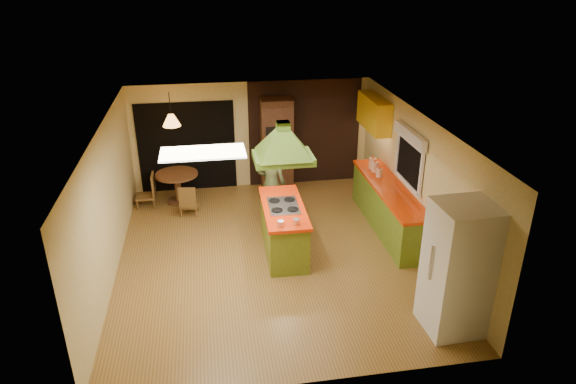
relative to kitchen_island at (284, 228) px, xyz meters
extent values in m
plane|color=olive|center=(-0.25, -0.07, -0.47)|extent=(6.50, 6.50, 0.00)
plane|color=beige|center=(-0.25, 3.18, 0.78)|extent=(5.50, 0.00, 5.50)
plane|color=beige|center=(-0.25, -3.32, 0.78)|extent=(5.50, 0.00, 5.50)
plane|color=beige|center=(-3.00, -0.07, 0.78)|extent=(0.00, 6.50, 6.50)
plane|color=beige|center=(2.50, -0.07, 0.78)|extent=(0.00, 6.50, 6.50)
plane|color=silver|center=(-0.25, -0.07, 2.03)|extent=(6.50, 6.50, 0.00)
cube|color=#381E14|center=(1.00, 3.16, 0.78)|extent=(2.64, 0.03, 2.50)
cube|color=black|center=(-1.75, 3.16, 0.58)|extent=(2.20, 0.03, 2.10)
cube|color=olive|center=(2.20, 0.53, -0.04)|extent=(0.58, 3.00, 0.86)
cube|color=#E53807|center=(2.20, 0.53, 0.42)|extent=(0.62, 3.05, 0.06)
cube|color=yellow|center=(2.32, 2.13, 1.48)|extent=(0.34, 1.40, 0.70)
cube|color=black|center=(2.47, 0.33, 1.08)|extent=(0.03, 1.16, 0.96)
cube|color=white|center=(2.42, 0.33, 1.55)|extent=(0.10, 1.35, 0.22)
cube|color=white|center=(-1.35, -1.27, 2.02)|extent=(1.20, 0.60, 0.03)
cube|color=olive|center=(0.00, 0.00, -0.04)|extent=(0.72, 1.78, 0.86)
cube|color=#FA3408|center=(0.00, 0.00, 0.42)|extent=(0.78, 1.86, 0.06)
cube|color=silver|center=(0.00, 0.00, 0.46)|extent=(0.55, 0.79, 0.02)
cube|color=#466519|center=(0.00, 0.00, 1.38)|extent=(1.03, 0.74, 0.12)
pyramid|color=#466519|center=(0.00, 0.00, 1.89)|extent=(1.03, 0.74, 0.45)
cube|color=#466519|center=(0.00, 0.00, 1.96)|extent=(0.22, 0.22, 0.14)
imported|color=#424E29|center=(-0.05, 1.27, 0.35)|extent=(0.70, 0.59, 1.63)
cube|color=white|center=(2.11, -2.55, 0.53)|extent=(0.85, 0.81, 2.00)
cube|color=#4D2B18|center=(0.29, 2.88, 0.62)|extent=(0.73, 0.60, 2.17)
cube|color=black|center=(0.29, 2.58, 0.92)|extent=(0.56, 0.04, 0.45)
cube|color=black|center=(0.29, 2.58, 0.42)|extent=(0.56, 0.04, 0.45)
cylinder|color=brown|center=(-2.00, 2.47, 0.20)|extent=(0.92, 0.92, 0.05)
cylinder|color=brown|center=(-2.00, 2.47, -0.12)|extent=(0.14, 0.14, 0.65)
cylinder|color=brown|center=(-2.00, 2.47, -0.44)|extent=(0.52, 0.52, 0.05)
cone|color=#FF9E3F|center=(-2.00, 2.47, 1.43)|extent=(0.39, 0.39, 0.25)
cylinder|color=beige|center=(2.15, 1.51, 0.57)|extent=(0.19, 0.19, 0.23)
cylinder|color=#F8E1C8|center=(2.15, 1.34, 0.56)|extent=(0.18, 0.18, 0.21)
cylinder|color=beige|center=(2.15, 1.05, 0.54)|extent=(0.15, 0.15, 0.17)
camera|label=1|loc=(-1.27, -8.22, 4.52)|focal=32.00mm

